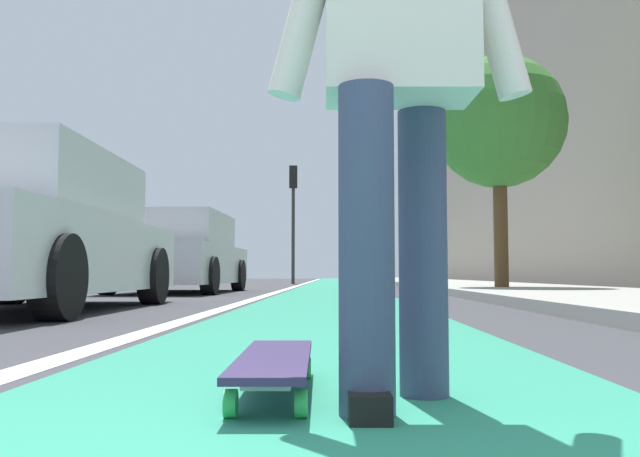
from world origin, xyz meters
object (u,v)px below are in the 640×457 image
skateboard (275,363)px  parked_car_near (29,235)px  skater_person (398,57)px  traffic_light (293,202)px  parked_car_mid (180,255)px  street_tree_mid (499,123)px

skateboard → parked_car_near: bearing=32.6°
skater_person → parked_car_near: (4.41, 3.07, -0.22)m
parked_car_near → traffic_light: size_ratio=1.05×
parked_car_mid → traffic_light: 11.59m
parked_car_mid → skateboard: bearing=-165.2°
skater_person → parked_car_mid: (10.62, 3.10, -0.23)m
skateboard → skater_person: size_ratio=0.51×
skater_person → parked_car_near: bearing=34.8°
skateboard → parked_car_near: (4.26, 2.72, 0.62)m
skateboard → parked_car_near: parked_car_near is taller
skater_person → traffic_light: traffic_light is taller
traffic_light → street_tree_mid: 12.48m
parked_car_mid → skater_person: bearing=-163.7°
skater_person → traffic_light: (21.91, 1.69, 1.99)m
skater_person → street_tree_mid: bearing=-15.3°
street_tree_mid → traffic_light: bearing=21.2°
skater_person → parked_car_mid: size_ratio=0.36×
skateboard → parked_car_near: 5.09m
traffic_light → street_tree_mid: street_tree_mid is taller
parked_car_mid → street_tree_mid: street_tree_mid is taller
parked_car_mid → traffic_light: traffic_light is taller
traffic_light → parked_car_mid: bearing=172.9°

